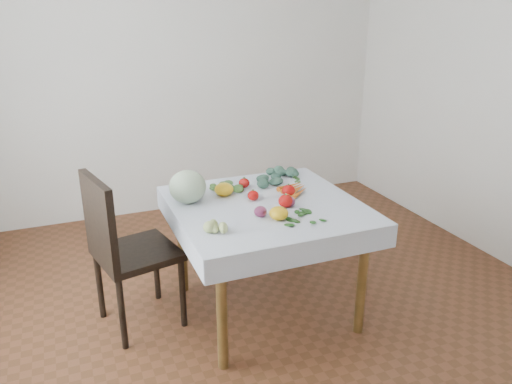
{
  "coord_description": "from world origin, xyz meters",
  "views": [
    {
      "loc": [
        -1.12,
        -2.62,
        1.89
      ],
      "look_at": [
        -0.04,
        0.05,
        0.82
      ],
      "focal_mm": 35.0,
      "sensor_mm": 36.0,
      "label": 1
    }
  ],
  "objects_px": {
    "cabbage": "(188,187)",
    "heirloom_back": "(224,189)",
    "table": "(266,219)",
    "chair": "(121,244)",
    "carrot_bunch": "(295,189)"
  },
  "relations": [
    {
      "from": "cabbage",
      "to": "heirloom_back",
      "type": "bearing_deg",
      "value": 6.45
    },
    {
      "from": "table",
      "to": "cabbage",
      "type": "xyz_separation_m",
      "value": [
        -0.44,
        0.2,
        0.2
      ]
    },
    {
      "from": "cabbage",
      "to": "chair",
      "type": "bearing_deg",
      "value": -173.1
    },
    {
      "from": "heirloom_back",
      "to": "carrot_bunch",
      "type": "distance_m",
      "value": 0.47
    },
    {
      "from": "chair",
      "to": "heirloom_back",
      "type": "relative_size",
      "value": 8.25
    },
    {
      "from": "chair",
      "to": "cabbage",
      "type": "xyz_separation_m",
      "value": [
        0.43,
        0.05,
        0.28
      ]
    },
    {
      "from": "cabbage",
      "to": "heirloom_back",
      "type": "xyz_separation_m",
      "value": [
        0.24,
        0.03,
        -0.06
      ]
    },
    {
      "from": "table",
      "to": "heirloom_back",
      "type": "relative_size",
      "value": 8.22
    },
    {
      "from": "table",
      "to": "chair",
      "type": "height_order",
      "value": "chair"
    },
    {
      "from": "table",
      "to": "cabbage",
      "type": "distance_m",
      "value": 0.52
    },
    {
      "from": "carrot_bunch",
      "to": "chair",
      "type": "bearing_deg",
      "value": 178.94
    },
    {
      "from": "chair",
      "to": "heirloom_back",
      "type": "distance_m",
      "value": 0.72
    },
    {
      "from": "cabbage",
      "to": "carrot_bunch",
      "type": "bearing_deg",
      "value": -5.99
    },
    {
      "from": "chair",
      "to": "carrot_bunch",
      "type": "relative_size",
      "value": 3.59
    },
    {
      "from": "chair",
      "to": "heirloom_back",
      "type": "xyz_separation_m",
      "value": [
        0.67,
        0.08,
        0.22
      ]
    }
  ]
}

